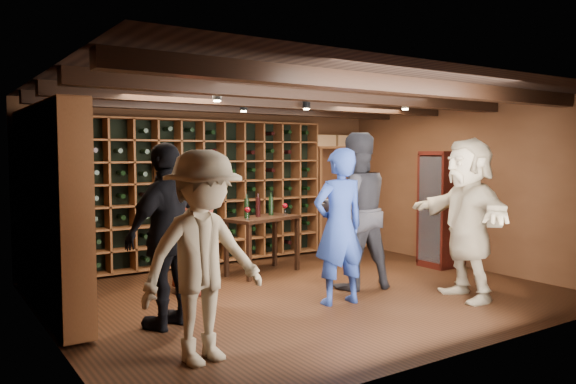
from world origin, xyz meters
TOP-DOWN VIEW (x-y plane):
  - ground at (0.00, 0.00)m, footprint 6.00×6.00m
  - room_shell at (0.00, 0.05)m, footprint 6.00×6.00m
  - wine_rack_back at (-0.52, 2.33)m, footprint 4.65×0.30m
  - wine_rack_left at (-2.83, 0.82)m, footprint 0.30×2.65m
  - crate_shelf at (2.41, 2.32)m, footprint 1.20×0.32m
  - display_cabinet at (2.71, 0.20)m, footprint 0.55×0.50m
  - man_blue_shirt at (0.04, -0.62)m, footprint 0.70×0.50m
  - man_grey_suit at (0.70, -0.13)m, footprint 1.14×0.98m
  - guest_red_floral at (-1.15, 0.81)m, footprint 0.75×0.95m
  - guest_woman_black at (-1.92, -0.36)m, footprint 1.18×0.85m
  - guest_khaki at (-2.04, -1.42)m, footprint 1.23×0.82m
  - guest_beige at (1.49, -1.28)m, footprint 1.08×1.89m
  - tasting_table at (0.15, 1.29)m, footprint 1.20×0.82m

SIDE VIEW (x-z plane):
  - ground at x=0.00m, z-range 0.00..0.00m
  - tasting_table at x=0.15m, z-range 0.18..1.29m
  - guest_red_floral at x=-1.15m, z-range 0.00..1.70m
  - display_cabinet at x=2.71m, z-range -0.02..1.73m
  - guest_khaki at x=-2.04m, z-range 0.00..1.78m
  - man_blue_shirt at x=0.04m, z-range 0.00..1.81m
  - guest_woman_black at x=-1.92m, z-range 0.00..1.86m
  - guest_beige at x=1.49m, z-range 0.00..1.94m
  - man_grey_suit at x=0.70m, z-range 0.00..2.01m
  - wine_rack_back at x=-0.52m, z-range 0.05..2.25m
  - wine_rack_left at x=-2.83m, z-range 0.05..2.25m
  - crate_shelf at x=2.41m, z-range 0.54..2.60m
  - room_shell at x=0.00m, z-range -0.58..5.42m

